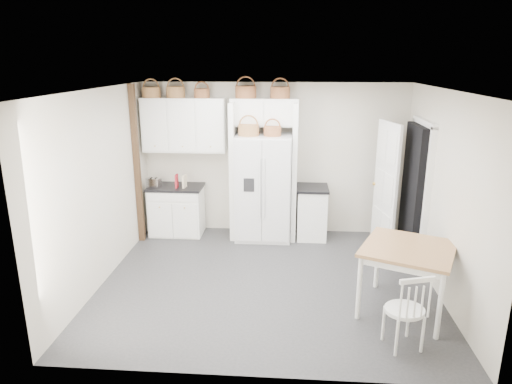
{
  "coord_description": "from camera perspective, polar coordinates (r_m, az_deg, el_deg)",
  "views": [
    {
      "loc": [
        0.28,
        -5.73,
        2.96
      ],
      "look_at": [
        -0.18,
        0.4,
        1.17
      ],
      "focal_mm": 32.0,
      "sensor_mm": 36.0,
      "label": 1
    }
  ],
  "objects": [
    {
      "name": "bridge_cabinet",
      "position": [
        7.62,
        1.07,
        9.96
      ],
      "size": [
        1.12,
        0.34,
        0.45
      ],
      "primitive_type": "cube",
      "color": "white",
      "rests_on": "wall_back"
    },
    {
      "name": "floor",
      "position": [
        6.45,
        1.38,
        -11.04
      ],
      "size": [
        4.5,
        4.5,
        0.0
      ],
      "primitive_type": "plane",
      "color": "#2C2B2F",
      "rests_on": "ground"
    },
    {
      "name": "ceiling",
      "position": [
        5.75,
        1.56,
        12.67
      ],
      "size": [
        4.5,
        4.5,
        0.0
      ],
      "primitive_type": "plane",
      "color": "white",
      "rests_on": "wall_back"
    },
    {
      "name": "wall_left",
      "position": [
        6.48,
        -18.84,
        0.52
      ],
      "size": [
        0.0,
        4.0,
        4.0
      ],
      "primitive_type": "plane",
      "rotation": [
        1.57,
        0.0,
        1.57
      ],
      "color": "beige",
      "rests_on": "floor"
    },
    {
      "name": "doorway_void",
      "position": [
        7.25,
        19.17,
        -0.15
      ],
      "size": [
        0.18,
        0.85,
        2.05
      ],
      "primitive_type": "cube",
      "color": "black",
      "rests_on": "floor"
    },
    {
      "name": "trim_post",
      "position": [
        7.68,
        -14.66,
        3.24
      ],
      "size": [
        0.09,
        0.09,
        2.6
      ],
      "primitive_type": "cube",
      "color": "black",
      "rests_on": "floor"
    },
    {
      "name": "fridge_panel_right",
      "position": [
        7.65,
        4.79,
        2.5
      ],
      "size": [
        0.08,
        0.6,
        2.3
      ],
      "primitive_type": "cube",
      "color": "white",
      "rests_on": "floor"
    },
    {
      "name": "basket_bridge_b",
      "position": [
        7.58,
        3.03,
        12.31
      ],
      "size": [
        0.32,
        0.32,
        0.18
      ],
      "primitive_type": "cylinder",
      "color": "brown",
      "rests_on": "bridge_cabinet"
    },
    {
      "name": "refrigerator",
      "position": [
        7.68,
        0.94,
        0.6
      ],
      "size": [
        0.92,
        0.74,
        1.78
      ],
      "primitive_type": "cube",
      "color": "silver",
      "rests_on": "floor"
    },
    {
      "name": "basket_upper_b",
      "position": [
        7.81,
        -10.0,
        12.2
      ],
      "size": [
        0.31,
        0.31,
        0.18
      ],
      "primitive_type": "cylinder",
      "color": "brown",
      "rests_on": "upper_cabinet"
    },
    {
      "name": "base_cab_left",
      "position": [
        8.09,
        -9.87,
        -2.35
      ],
      "size": [
        0.89,
        0.56,
        0.83
      ],
      "primitive_type": "cube",
      "color": "white",
      "rests_on": "floor"
    },
    {
      "name": "basket_bridge_a",
      "position": [
        7.61,
        -1.29,
        12.38
      ],
      "size": [
        0.34,
        0.34,
        0.19
      ],
      "primitive_type": "cylinder",
      "color": "brown",
      "rests_on": "bridge_cabinet"
    },
    {
      "name": "cookbook_cream",
      "position": [
        7.82,
        -8.93,
        1.32
      ],
      "size": [
        0.05,
        0.15,
        0.22
      ],
      "primitive_type": "cube",
      "rotation": [
        0.0,
        0.0,
        -0.15
      ],
      "color": "beige",
      "rests_on": "counter_left"
    },
    {
      "name": "base_cab_right",
      "position": [
        7.86,
        6.96,
        -2.66
      ],
      "size": [
        0.49,
        0.59,
        0.86
      ],
      "primitive_type": "cube",
      "color": "white",
      "rests_on": "floor"
    },
    {
      "name": "basket_upper_a",
      "position": [
        7.92,
        -12.95,
        12.06
      ],
      "size": [
        0.3,
        0.3,
        0.17
      ],
      "primitive_type": "cylinder",
      "color": "brown",
      "rests_on": "upper_cabinet"
    },
    {
      "name": "basket_fridge_a",
      "position": [
        7.4,
        -0.93,
        7.74
      ],
      "size": [
        0.34,
        0.34,
        0.18
      ],
      "primitive_type": "cylinder",
      "color": "brown",
      "rests_on": "refrigerator"
    },
    {
      "name": "upper_cabinet",
      "position": [
        7.84,
        -8.95,
        8.28
      ],
      "size": [
        1.4,
        0.34,
        0.9
      ],
      "primitive_type": "cube",
      "color": "white",
      "rests_on": "wall_back"
    },
    {
      "name": "wall_back",
      "position": [
        7.91,
        2.19,
        4.12
      ],
      "size": [
        4.5,
        0.0,
        4.5
      ],
      "primitive_type": "plane",
      "rotation": [
        1.57,
        0.0,
        0.0
      ],
      "color": "beige",
      "rests_on": "floor"
    },
    {
      "name": "basket_upper_c",
      "position": [
        7.72,
        -6.78,
        12.16
      ],
      "size": [
        0.26,
        0.26,
        0.15
      ],
      "primitive_type": "cylinder",
      "color": "brown",
      "rests_on": "upper_cabinet"
    },
    {
      "name": "windsor_chair",
      "position": [
        5.18,
        18.08,
        -13.85
      ],
      "size": [
        0.51,
        0.49,
        0.86
      ],
      "primitive_type": "cube",
      "rotation": [
        0.0,
        0.0,
        0.29
      ],
      "color": "white",
      "rests_on": "floor"
    },
    {
      "name": "toaster",
      "position": [
        7.94,
        -12.65,
        1.14
      ],
      "size": [
        0.26,
        0.19,
        0.16
      ],
      "primitive_type": "cube",
      "rotation": [
        0.0,
        0.0,
        -0.26
      ],
      "color": "silver",
      "rests_on": "counter_left"
    },
    {
      "name": "wall_right",
      "position": [
        6.28,
        22.42,
        -0.32
      ],
      "size": [
        0.0,
        4.0,
        4.0
      ],
      "primitive_type": "plane",
      "rotation": [
        1.57,
        0.0,
        -1.57
      ],
      "color": "beige",
      "rests_on": "floor"
    },
    {
      "name": "dining_table",
      "position": [
        5.86,
        18.18,
        -10.3
      ],
      "size": [
        1.32,
        1.32,
        0.84
      ],
      "primitive_type": "cube",
      "rotation": [
        0.0,
        0.0,
        -0.41
      ],
      "color": "brown",
      "rests_on": "floor"
    },
    {
      "name": "door_slab",
      "position": [
        7.48,
        15.88,
        0.63
      ],
      "size": [
        0.21,
        0.79,
        2.05
      ],
      "primitive_type": "cube",
      "rotation": [
        0.0,
        0.0,
        -1.36
      ],
      "color": "white",
      "rests_on": "floor"
    },
    {
      "name": "basket_fridge_b",
      "position": [
        7.37,
        2.07,
        7.6
      ],
      "size": [
        0.28,
        0.28,
        0.15
      ],
      "primitive_type": "cylinder",
      "color": "brown",
      "rests_on": "refrigerator"
    },
    {
      "name": "counter_right",
      "position": [
        7.73,
        7.08,
        0.49
      ],
      "size": [
        0.53,
        0.62,
        0.04
      ],
      "primitive_type": "cube",
      "color": "black",
      "rests_on": "base_cab_right"
    },
    {
      "name": "fridge_panel_left",
      "position": [
        7.7,
        -2.82,
        2.64
      ],
      "size": [
        0.08,
        0.6,
        2.3
      ],
      "primitive_type": "cube",
      "color": "white",
      "rests_on": "floor"
    },
    {
      "name": "cookbook_red",
      "position": [
        7.85,
        -9.89,
        1.36
      ],
      "size": [
        0.04,
        0.15,
        0.22
      ],
      "primitive_type": "cube",
      "rotation": [
        0.0,
        0.0,
        0.04
      ],
      "color": "maroon",
      "rests_on": "counter_left"
    },
    {
      "name": "counter_left",
      "position": [
        7.97,
        -10.02,
        0.6
      ],
      "size": [
        0.93,
        0.6,
        0.04
      ],
      "primitive_type": "cube",
      "color": "black",
      "rests_on": "base_cab_left"
    }
  ]
}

